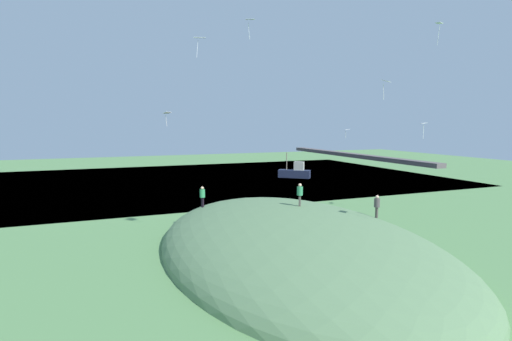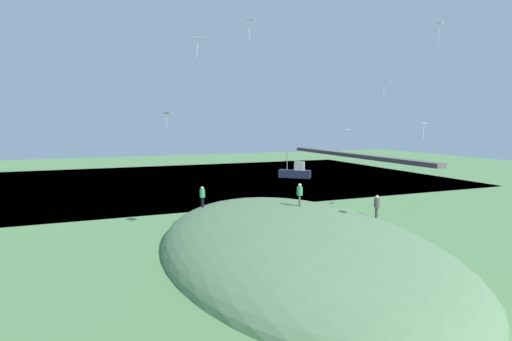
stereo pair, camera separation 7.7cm
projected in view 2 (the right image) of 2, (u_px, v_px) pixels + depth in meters
name	position (u px, v px, depth m)	size (l,w,h in m)	color
ground_plane	(260.00, 216.00, 38.68)	(160.00, 160.00, 0.00)	#56854E
lake_water	(195.00, 181.00, 64.28)	(46.85, 80.00, 0.40)	navy
grass_hill	(294.00, 252.00, 27.75)	(28.84, 17.81, 5.97)	#5B7F55
bridge_deck_far	(353.00, 155.00, 75.14)	(42.16, 1.80, 0.70)	#5A5254
boat_on_lake	(296.00, 172.00, 66.29)	(4.48, 4.98, 4.19)	#1F2740
person_walking_path	(300.00, 192.00, 28.99)	(0.60, 0.60, 1.69)	#524C45
person_on_hilltop	(202.00, 194.00, 33.45)	(0.57, 0.57, 1.77)	black
person_watching_kites	(377.00, 204.00, 28.85)	(0.55, 0.55, 1.69)	#3E3936
kite_0	(167.00, 114.00, 38.90)	(0.86, 0.92, 1.40)	silver
kite_1	(348.00, 130.00, 48.92)	(1.01, 0.90, 1.12)	white
kite_2	(250.00, 20.00, 42.82)	(1.09, 1.21, 2.16)	white
kite_3	(439.00, 25.00, 37.81)	(0.76, 0.89, 2.05)	white
kite_4	(200.00, 39.00, 35.51)	(0.98, 1.20, 1.83)	white
kite_7	(386.00, 82.00, 41.60)	(1.30, 1.40, 2.07)	white
kite_9	(424.00, 125.00, 37.54)	(0.82, 0.72, 1.52)	white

